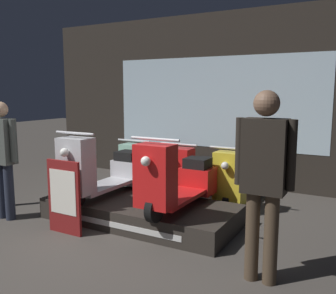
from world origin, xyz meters
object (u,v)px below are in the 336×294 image
(price_sign_board, at_px, (64,197))
(scooter_backrow_0, at_px, (151,170))
(scooter_display_right, at_px, (176,180))
(scooter_display_left, at_px, (102,171))
(person_right_browsing, at_px, (264,173))
(scooter_backrow_1, at_px, (193,175))
(person_left_browsing, at_px, (3,153))
(scooter_backrow_2, at_px, (240,180))

(price_sign_board, bearing_deg, scooter_backrow_0, 93.53)
(scooter_display_right, height_order, scooter_backrow_0, scooter_display_right)
(scooter_display_right, bearing_deg, scooter_display_left, 180.00)
(scooter_display_left, xyz_separation_m, scooter_display_right, (1.18, 0.00, 0.00))
(scooter_display_right, height_order, price_sign_board, scooter_display_right)
(scooter_display_right, distance_m, person_right_browsing, 1.53)
(person_right_browsing, distance_m, price_sign_board, 2.53)
(scooter_backrow_1, xyz_separation_m, price_sign_board, (-0.69, -2.26, 0.09))
(scooter_display_right, distance_m, person_left_browsing, 2.43)
(person_right_browsing, xyz_separation_m, price_sign_board, (-2.46, -0.01, -0.57))
(scooter_backrow_2, relative_size, price_sign_board, 1.71)
(scooter_backrow_0, relative_size, person_right_browsing, 0.89)
(scooter_backrow_2, xyz_separation_m, person_right_browsing, (0.94, -2.25, 0.67))
(person_left_browsing, height_order, price_sign_board, person_left_browsing)
(scooter_display_left, xyz_separation_m, scooter_backrow_0, (-0.14, 1.52, -0.28))
(scooter_backrow_1, height_order, person_left_browsing, person_left_browsing)
(person_right_browsing, bearing_deg, scooter_display_left, 163.33)
(scooter_display_left, bearing_deg, scooter_backrow_1, 65.40)
(person_right_browsing, bearing_deg, scooter_backrow_1, 128.19)
(scooter_backrow_0, xyz_separation_m, scooter_backrow_2, (1.66, 0.00, 0.00))
(scooter_display_right, xyz_separation_m, scooter_backrow_0, (-1.32, 1.52, -0.28))
(scooter_backrow_1, bearing_deg, scooter_backrow_0, 180.00)
(scooter_display_left, height_order, scooter_backrow_1, scooter_display_left)
(scooter_backrow_0, bearing_deg, scooter_backrow_2, 0.00)
(scooter_backrow_0, relative_size, scooter_backrow_2, 1.00)
(scooter_backrow_0, bearing_deg, scooter_display_left, -84.85)
(scooter_backrow_0, height_order, scooter_backrow_1, same)
(person_left_browsing, bearing_deg, scooter_display_right, 17.83)
(person_right_browsing, bearing_deg, scooter_backrow_2, 112.69)
(scooter_backrow_0, height_order, price_sign_board, scooter_backrow_0)
(person_right_browsing, bearing_deg, price_sign_board, -179.79)
(scooter_backrow_1, bearing_deg, scooter_backrow_2, 0.00)
(scooter_backrow_0, height_order, person_right_browsing, person_right_browsing)
(scooter_backrow_2, xyz_separation_m, price_sign_board, (-1.52, -2.26, 0.09))
(scooter_display_right, relative_size, scooter_backrow_0, 1.00)
(scooter_backrow_1, relative_size, price_sign_board, 1.71)
(scooter_display_left, height_order, scooter_backrow_2, scooter_display_left)
(scooter_display_left, distance_m, price_sign_board, 0.77)
(scooter_display_right, xyz_separation_m, scooter_backrow_2, (0.34, 1.52, -0.28))
(scooter_backrow_2, height_order, person_left_browsing, person_left_browsing)
(scooter_backrow_1, height_order, person_right_browsing, person_right_browsing)
(scooter_backrow_0, bearing_deg, person_left_browsing, -113.41)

